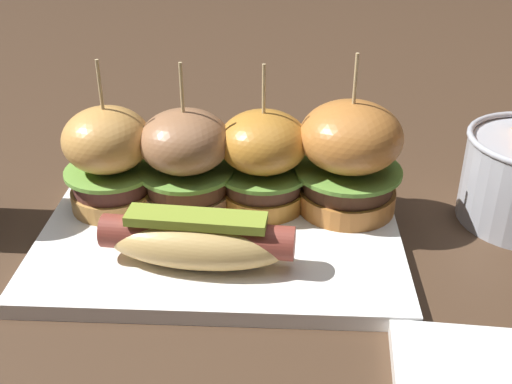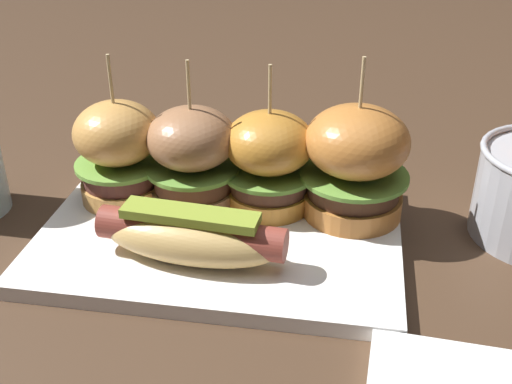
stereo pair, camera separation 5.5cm
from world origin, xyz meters
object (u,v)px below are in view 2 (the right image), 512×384
object	(u,v)px
slider_center_right	(269,160)
slider_far_right	(356,161)
platter_main	(221,234)
slider_center_left	(192,157)
slider_far_left	(119,151)
hot_dog	(191,236)

from	to	relation	value
slider_center_right	slider_far_right	world-z (taller)	slider_far_right
platter_main	slider_center_left	bearing A→B (deg)	130.55
slider_center_left	slider_far_right	bearing A→B (deg)	2.12
slider_far_left	slider_center_right	distance (m)	0.14
platter_main	slider_far_left	world-z (taller)	slider_far_left
slider_center_right	slider_far_right	size ratio (longest dim) A/B	0.92
platter_main	slider_far_left	xyz separation A→B (m)	(-0.11, 0.04, 0.06)
hot_dog	slider_center_left	world-z (taller)	slider_center_left
platter_main	slider_far_left	distance (m)	0.13
slider_center_left	slider_far_right	xyz separation A→B (m)	(0.15, 0.01, 0.00)
slider_far_left	slider_center_right	world-z (taller)	slider_far_left
platter_main	hot_dog	world-z (taller)	hot_dog
slider_far_left	slider_far_right	xyz separation A→B (m)	(0.22, 0.01, 0.00)
slider_far_left	platter_main	bearing A→B (deg)	-20.44
slider_far_left	slider_center_right	xyz separation A→B (m)	(0.14, 0.01, -0.00)
platter_main	hot_dog	distance (m)	0.06
slider_center_right	slider_far_right	bearing A→B (deg)	-1.79
slider_far_right	slider_center_left	bearing A→B (deg)	-177.88
hot_dog	slider_far_right	xyz separation A→B (m)	(0.13, 0.10, 0.03)
platter_main	slider_center_left	xyz separation A→B (m)	(-0.03, 0.04, 0.06)
hot_dog	slider_far_left	bearing A→B (deg)	135.46
platter_main	slider_center_left	world-z (taller)	slider_center_left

